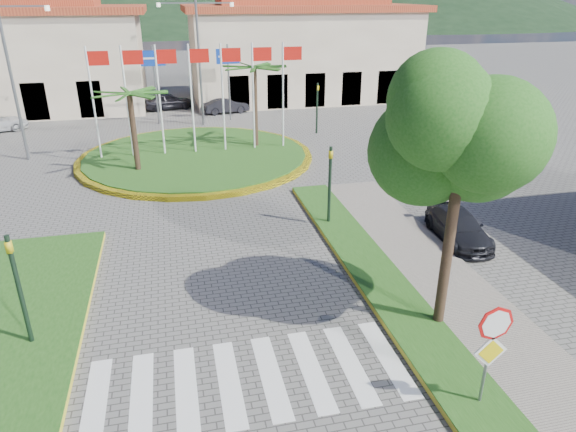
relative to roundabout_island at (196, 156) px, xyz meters
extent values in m
cube|color=gray|center=(6.00, -20.00, -0.10)|extent=(4.00, 28.00, 0.15)
cube|color=#1D4B15|center=(4.80, -20.00, -0.09)|extent=(1.60, 28.00, 0.18)
cube|color=silver|center=(0.00, -18.00, -0.17)|extent=(8.00, 3.00, 0.01)
cylinder|color=yellow|center=(0.00, 0.00, -0.06)|extent=(12.70, 12.70, 0.24)
cylinder|color=#1D4B15|center=(0.00, 0.00, -0.03)|extent=(12.00, 12.00, 0.30)
cylinder|color=black|center=(-3.00, -2.00, 1.85)|extent=(0.28, 0.28, 4.05)
cylinder|color=black|center=(3.50, 1.00, 2.16)|extent=(0.28, 0.28, 4.68)
cylinder|color=silver|center=(-5.00, 0.50, 2.82)|extent=(0.10, 0.10, 6.00)
cube|color=red|center=(-4.45, 0.50, 5.22)|extent=(1.00, 0.03, 0.70)
cylinder|color=silver|center=(-3.34, 0.50, 2.82)|extent=(0.10, 0.10, 6.00)
cube|color=red|center=(-2.79, 0.50, 5.22)|extent=(1.00, 0.03, 0.70)
cylinder|color=silver|center=(-1.67, 0.50, 2.82)|extent=(0.10, 0.10, 6.00)
cube|color=red|center=(-1.12, 0.50, 5.22)|extent=(1.00, 0.03, 0.70)
cylinder|color=silver|center=(0.00, 0.50, 2.82)|extent=(0.10, 0.10, 6.00)
cube|color=red|center=(0.55, 0.50, 5.22)|extent=(1.00, 0.03, 0.70)
cylinder|color=silver|center=(1.66, 0.50, 2.82)|extent=(0.10, 0.10, 6.00)
cube|color=red|center=(2.21, 0.50, 5.22)|extent=(1.00, 0.03, 0.70)
cylinder|color=silver|center=(3.33, 0.50, 2.82)|extent=(0.10, 0.10, 6.00)
cube|color=red|center=(3.88, 0.50, 5.22)|extent=(1.00, 0.03, 0.70)
cylinder|color=silver|center=(5.00, 0.50, 2.82)|extent=(0.10, 0.10, 6.00)
cube|color=red|center=(5.55, 0.50, 5.22)|extent=(1.00, 0.03, 0.70)
cylinder|color=slate|center=(4.90, -20.00, 1.07)|extent=(0.07, 0.07, 2.50)
cylinder|color=red|center=(4.90, -20.05, 2.07)|extent=(0.80, 0.03, 0.80)
cube|color=yellow|center=(4.90, -20.06, 1.37)|extent=(0.78, 0.03, 0.78)
cylinder|color=black|center=(5.50, -17.00, 2.02)|extent=(0.28, 0.28, 4.40)
ellipsoid|color=#1C5115|center=(5.50, -17.00, 5.02)|extent=(3.60, 3.60, 3.20)
cylinder|color=black|center=(-5.20, -15.50, 1.42)|extent=(0.12, 0.12, 3.20)
imported|color=gold|center=(-5.20, -15.50, 2.42)|extent=(0.15, 0.18, 0.90)
cylinder|color=black|center=(4.50, -10.00, 1.42)|extent=(0.12, 0.12, 3.20)
imported|color=gold|center=(4.50, -10.00, 2.42)|extent=(0.15, 0.18, 0.90)
cylinder|color=black|center=(8.00, 4.00, 1.42)|extent=(0.12, 0.12, 3.20)
imported|color=gold|center=(8.00, 4.00, 2.42)|extent=(0.18, 0.15, 0.90)
cylinder|color=slate|center=(-2.00, 9.00, 2.42)|extent=(0.12, 0.12, 5.20)
cube|color=#0F35A6|center=(-2.00, 8.94, 4.22)|extent=(1.60, 0.05, 1.00)
cylinder|color=slate|center=(3.00, 9.00, 2.42)|extent=(0.12, 0.12, 5.20)
cube|color=#0F35A6|center=(3.00, 8.94, 4.22)|extent=(1.60, 0.05, 1.00)
cylinder|color=slate|center=(1.00, 8.00, 3.82)|extent=(0.16, 0.16, 8.00)
cube|color=slate|center=(-0.20, 8.00, 7.62)|extent=(2.40, 0.08, 0.08)
cube|color=slate|center=(2.20, 8.00, 7.62)|extent=(2.40, 0.08, 0.08)
cylinder|color=slate|center=(-9.00, 2.00, 3.82)|extent=(0.16, 0.16, 8.00)
cube|color=slate|center=(-7.80, 2.00, 7.62)|extent=(2.40, 0.08, 0.08)
cube|color=#C1AD91|center=(10.00, 16.00, 3.32)|extent=(18.00, 9.00, 7.00)
cube|color=maroon|center=(10.00, 16.00, 7.07)|extent=(19.08, 9.54, 0.50)
cube|color=maroon|center=(10.00, 16.00, 7.57)|extent=(13.50, 4.95, 0.60)
imported|color=black|center=(-1.29, 13.67, 0.46)|extent=(4.01, 2.37, 1.28)
imported|color=black|center=(2.97, 11.36, 0.38)|extent=(3.53, 1.72, 1.11)
imported|color=black|center=(8.75, -12.32, 0.36)|extent=(1.89, 3.84, 1.07)
camera|label=1|loc=(-1.18, -27.56, 8.27)|focal=32.00mm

